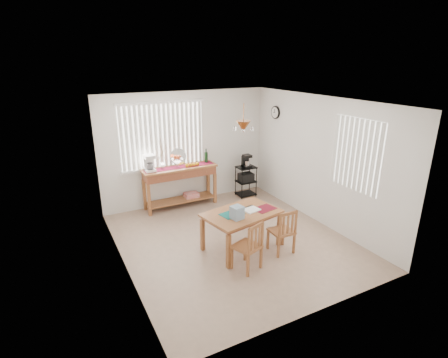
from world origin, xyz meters
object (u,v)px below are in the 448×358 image
cart_items (246,161)px  dining_table (242,216)px  wire_cart (246,178)px  chair_right (283,231)px  sideboard (180,177)px  chair_left (249,246)px

cart_items → dining_table: size_ratio=0.22×
wire_cart → dining_table: 2.56m
cart_items → chair_right: size_ratio=0.38×
sideboard → wire_cart: size_ratio=2.23×
sideboard → cart_items: (1.66, -0.13, 0.19)m
dining_table → cart_items: bearing=57.3°
wire_cart → chair_left: size_ratio=0.89×
chair_left → chair_right: 0.83m
cart_items → sideboard: bearing=175.6°
cart_items → chair_left: size_ratio=0.37×
sideboard → cart_items: 1.68m
sideboard → cart_items: cart_items is taller
sideboard → cart_items: size_ratio=5.43×
sideboard → wire_cart: bearing=-4.7°
sideboard → chair_left: size_ratio=1.99×
wire_cart → chair_right: size_ratio=0.91×
dining_table → sideboard: bearing=97.0°
chair_left → chair_right: (0.81, 0.18, -0.01)m
sideboard → wire_cart: (1.66, -0.14, -0.26)m
chair_left → wire_cart: bearing=59.8°
sideboard → chair_right: 2.90m
chair_right → wire_cart: bearing=72.6°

